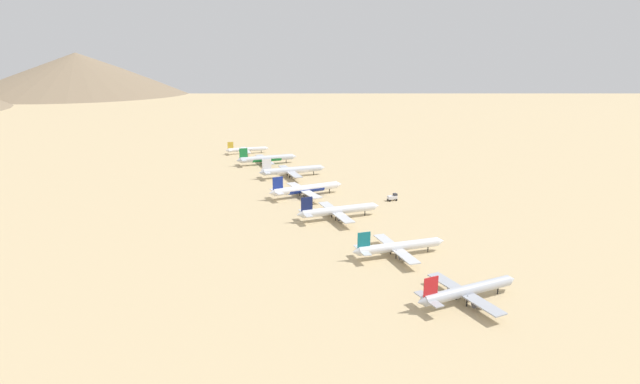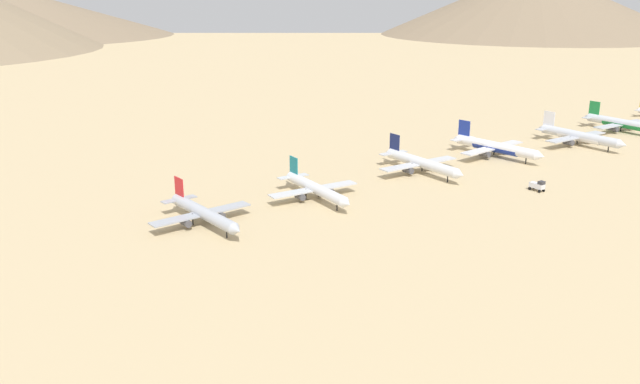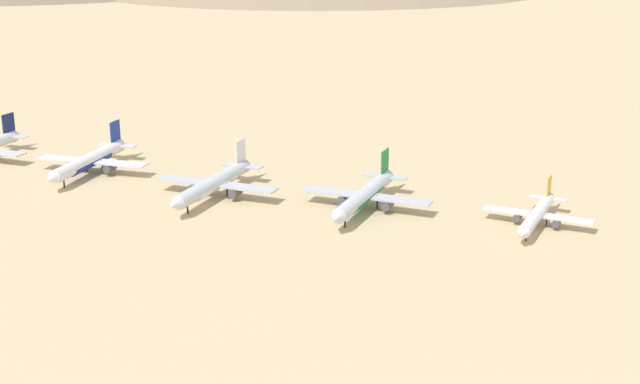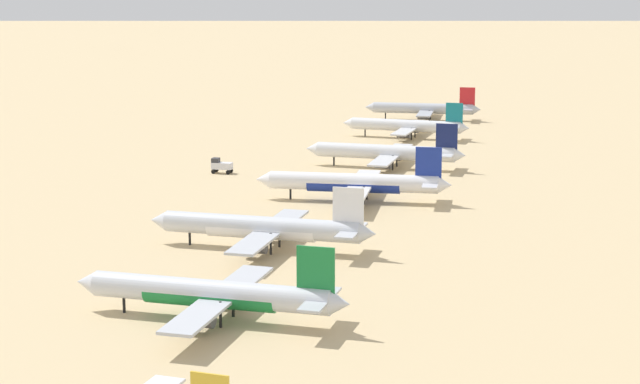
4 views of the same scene
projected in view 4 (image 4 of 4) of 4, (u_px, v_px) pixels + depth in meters
ground_plane at (337, 200)px, 254.90m from camera, size 1800.00×1800.00×0.00m
parked_jet_0 at (424, 109)px, 382.04m from camera, size 39.55×32.23×11.40m
parked_jet_1 at (407, 126)px, 342.72m from camera, size 39.58×32.08×11.43m
parked_jet_2 at (387, 153)px, 293.58m from camera, size 42.71×34.62×12.34m
parked_jet_3 at (355, 183)px, 252.91m from camera, size 44.60×36.39×12.87m
parked_jet_4 at (263, 228)px, 210.70m from camera, size 44.50×36.08×12.85m
parked_jet_5 at (212, 294)px, 169.25m from camera, size 43.99×35.64×12.71m
service_truck at (221, 165)px, 286.99m from camera, size 5.29×2.86×3.90m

